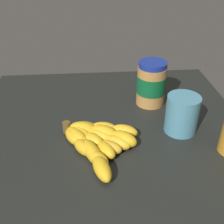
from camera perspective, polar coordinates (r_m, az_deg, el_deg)
ground_plane at (r=75.56cm, az=-0.60°, el=-3.39°), size 73.38×67.09×3.19cm
banana_bunch at (r=66.58cm, az=-3.43°, el=-5.63°), size 19.23×21.19×3.68cm
peanut_butter_jar at (r=81.66cm, az=8.11°, el=5.84°), size 8.53×8.53×13.22cm
coffee_mug at (r=71.81cm, az=14.24°, el=-0.31°), size 8.26×11.98×9.90cm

